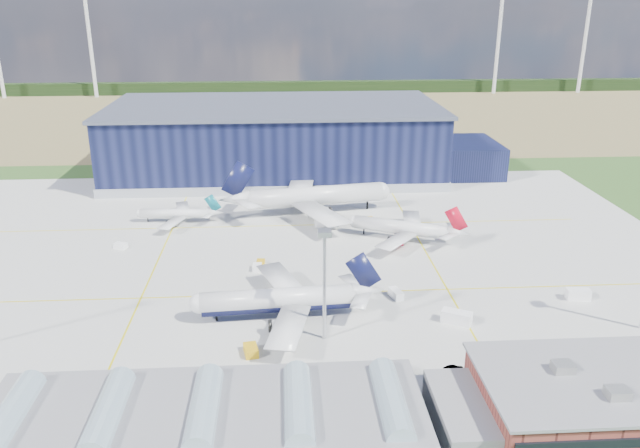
{
  "coord_description": "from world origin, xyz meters",
  "views": [
    {
      "loc": [
        2.3,
        -138.06,
        64.17
      ],
      "look_at": [
        11.83,
        12.28,
        8.67
      ],
      "focal_mm": 35.0,
      "sensor_mm": 36.0,
      "label": 1
    }
  ],
  "objects_px": {
    "ops_building": "(627,402)",
    "gse_cart_b": "(120,246)",
    "light_mast_center": "(324,268)",
    "gse_van_a": "(457,317)",
    "gse_van_c": "(578,294)",
    "car_a": "(348,389)",
    "gse_tug_c": "(370,220)",
    "airstair": "(388,375)",
    "airliner_regional": "(174,209)",
    "airliner_navy": "(278,288)",
    "car_b": "(454,370)",
    "gse_tug_a": "(251,350)",
    "hangar": "(283,142)",
    "gse_tug_b": "(261,263)",
    "airliner_red": "(401,221)",
    "gse_van_b": "(396,294)",
    "gse_cart_a": "(257,267)",
    "airliner_widebody": "(315,186)"
  },
  "relations": [
    {
      "from": "gse_cart_b",
      "to": "car_b",
      "type": "height_order",
      "value": "gse_cart_b"
    },
    {
      "from": "gse_tug_a",
      "to": "gse_tug_b",
      "type": "relative_size",
      "value": 1.32
    },
    {
      "from": "gse_tug_b",
      "to": "car_a",
      "type": "xyz_separation_m",
      "value": [
        16.38,
        -54.48,
        -0.07
      ]
    },
    {
      "from": "airliner_regional",
      "to": "gse_tug_a",
      "type": "relative_size",
      "value": 6.57
    },
    {
      "from": "gse_tug_b",
      "to": "gse_van_a",
      "type": "bearing_deg",
      "value": -33.1
    },
    {
      "from": "airliner_navy",
      "to": "gse_van_c",
      "type": "relative_size",
      "value": 8.12
    },
    {
      "from": "gse_cart_b",
      "to": "car_b",
      "type": "distance_m",
      "value": 97.74
    },
    {
      "from": "airstair",
      "to": "car_b",
      "type": "height_order",
      "value": "airstair"
    },
    {
      "from": "gse_tug_a",
      "to": "gse_cart_b",
      "type": "distance_m",
      "value": 66.64
    },
    {
      "from": "car_b",
      "to": "car_a",
      "type": "bearing_deg",
      "value": 98.51
    },
    {
      "from": "hangar",
      "to": "car_b",
      "type": "xyz_separation_m",
      "value": [
        29.78,
        -138.18,
        -10.98
      ]
    },
    {
      "from": "airliner_red",
      "to": "airstair",
      "type": "distance_m",
      "value": 69.72
    },
    {
      "from": "gse_tug_b",
      "to": "gse_van_a",
      "type": "xyz_separation_m",
      "value": [
        41.39,
        -32.05,
        0.68
      ]
    },
    {
      "from": "airliner_widebody",
      "to": "gse_van_a",
      "type": "xyz_separation_m",
      "value": [
        25.33,
        -71.18,
        -7.46
      ]
    },
    {
      "from": "airliner_navy",
      "to": "gse_tug_b",
      "type": "relative_size",
      "value": 13.62
    },
    {
      "from": "gse_van_b",
      "to": "car_a",
      "type": "height_order",
      "value": "gse_van_b"
    },
    {
      "from": "gse_cart_a",
      "to": "gse_tug_c",
      "type": "distance_m",
      "value": 46.41
    },
    {
      "from": "gse_tug_c",
      "to": "airstair",
      "type": "height_order",
      "value": "airstair"
    },
    {
      "from": "gse_van_a",
      "to": "airstair",
      "type": "bearing_deg",
      "value": 167.63
    },
    {
      "from": "hangar",
      "to": "light_mast_center",
      "type": "bearing_deg",
      "value": -86.7
    },
    {
      "from": "hangar",
      "to": "airliner_navy",
      "type": "xyz_separation_m",
      "value": [
        -1.9,
        -115.52,
        -4.87
      ]
    },
    {
      "from": "ops_building",
      "to": "gse_cart_b",
      "type": "bearing_deg",
      "value": 140.23
    },
    {
      "from": "gse_tug_a",
      "to": "gse_van_c",
      "type": "relative_size",
      "value": 0.79
    },
    {
      "from": "airliner_regional",
      "to": "gse_van_c",
      "type": "bearing_deg",
      "value": 154.11
    },
    {
      "from": "gse_tug_a",
      "to": "airliner_widebody",
      "type": "bearing_deg",
      "value": 67.19
    },
    {
      "from": "airliner_regional",
      "to": "airliner_navy",
      "type": "bearing_deg",
      "value": 121.13
    },
    {
      "from": "light_mast_center",
      "to": "airliner_regional",
      "type": "xyz_separation_m",
      "value": [
        -39.92,
        70.0,
        -11.13
      ]
    },
    {
      "from": "gse_tug_a",
      "to": "gse_van_c",
      "type": "xyz_separation_m",
      "value": [
        72.21,
        18.24,
        0.39
      ]
    },
    {
      "from": "gse_van_a",
      "to": "gse_van_b",
      "type": "distance_m",
      "value": 16.1
    },
    {
      "from": "light_mast_center",
      "to": "gse_van_a",
      "type": "distance_m",
      "value": 31.52
    },
    {
      "from": "ops_building",
      "to": "gse_tug_a",
      "type": "height_order",
      "value": "ops_building"
    },
    {
      "from": "airliner_navy",
      "to": "car_a",
      "type": "distance_m",
      "value": 30.4
    },
    {
      "from": "gse_van_c",
      "to": "car_a",
      "type": "bearing_deg",
      "value": 127.78
    },
    {
      "from": "gse_van_b",
      "to": "hangar",
      "type": "bearing_deg",
      "value": 86.46
    },
    {
      "from": "ops_building",
      "to": "car_a",
      "type": "bearing_deg",
      "value": 164.12
    },
    {
      "from": "hangar",
      "to": "light_mast_center",
      "type": "relative_size",
      "value": 6.3
    },
    {
      "from": "ops_building",
      "to": "airstair",
      "type": "distance_m",
      "value": 37.79
    },
    {
      "from": "airliner_red",
      "to": "gse_tug_b",
      "type": "xyz_separation_m",
      "value": [
        -38.49,
        -15.52,
        -4.9
      ]
    },
    {
      "from": "gse_cart_a",
      "to": "airliner_regional",
      "type": "bearing_deg",
      "value": 126.4
    },
    {
      "from": "airliner_regional",
      "to": "gse_van_a",
      "type": "xyz_separation_m",
      "value": [
        67.76,
        -65.57,
        -2.96
      ]
    },
    {
      "from": "airliner_red",
      "to": "airliner_widebody",
      "type": "xyz_separation_m",
      "value": [
        -22.43,
        23.61,
        3.25
      ]
    },
    {
      "from": "hangar",
      "to": "ops_building",
      "type": "height_order",
      "value": "hangar"
    },
    {
      "from": "gse_cart_a",
      "to": "gse_cart_b",
      "type": "bearing_deg",
      "value": 157.17
    },
    {
      "from": "gse_van_b",
      "to": "gse_cart_b",
      "type": "relative_size",
      "value": 1.29
    },
    {
      "from": "airstair",
      "to": "gse_tug_a",
      "type": "bearing_deg",
      "value": 178.4
    },
    {
      "from": "gse_van_a",
      "to": "gse_van_b",
      "type": "height_order",
      "value": "gse_van_a"
    },
    {
      "from": "gse_tug_b",
      "to": "airliner_regional",
      "type": "bearing_deg",
      "value": 132.84
    },
    {
      "from": "airliner_widebody",
      "to": "car_b",
      "type": "bearing_deg",
      "value": -86.75
    },
    {
      "from": "airliner_regional",
      "to": "gse_cart_b",
      "type": "bearing_deg",
      "value": 63.64
    },
    {
      "from": "airliner_navy",
      "to": "gse_tug_a",
      "type": "xyz_separation_m",
      "value": [
        -5.21,
        -14.23,
        -5.9
      ]
    }
  ]
}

